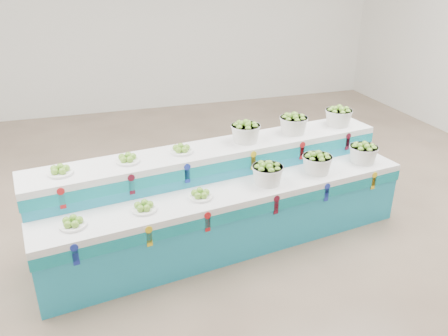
{
  "coord_description": "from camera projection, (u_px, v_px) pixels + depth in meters",
  "views": [
    {
      "loc": [
        -1.29,
        -4.4,
        2.89
      ],
      "look_at": [
        0.04,
        -0.21,
        0.87
      ],
      "focal_mm": 36.39,
      "sensor_mm": 36.0,
      "label": 1
    }
  ],
  "objects": [
    {
      "name": "display_stand",
      "position": [
        224.0,
        198.0,
        4.99
      ],
      "size": [
        4.19,
        1.61,
        1.02
      ],
      "primitive_type": null,
      "rotation": [
        0.0,
        0.0,
        0.14
      ],
      "color": "#229DC0",
      "rests_on": "ground"
    },
    {
      "name": "basket_upper_left",
      "position": [
        246.0,
        131.0,
        5.08
      ],
      "size": [
        0.38,
        0.38,
        0.24
      ],
      "primitive_type": null,
      "rotation": [
        0.0,
        0.0,
        0.14
      ],
      "color": "silver",
      "rests_on": "display_stand"
    },
    {
      "name": "plate_upper_right",
      "position": [
        181.0,
        149.0,
        4.81
      ],
      "size": [
        0.28,
        0.28,
        0.1
      ],
      "primitive_type": "cylinder",
      "rotation": [
        0.0,
        0.0,
        0.14
      ],
      "color": "white",
      "rests_on": "display_stand"
    },
    {
      "name": "plate_lower_right",
      "position": [
        200.0,
        194.0,
        4.52
      ],
      "size": [
        0.28,
        0.28,
        0.1
      ],
      "primitive_type": "cylinder",
      "rotation": [
        0.0,
        0.0,
        0.14
      ],
      "color": "white",
      "rests_on": "display_stand"
    },
    {
      "name": "basket_lower_mid",
      "position": [
        317.0,
        162.0,
        5.05
      ],
      "size": [
        0.38,
        0.38,
        0.24
      ],
      "primitive_type": null,
      "rotation": [
        0.0,
        0.0,
        0.14
      ],
      "color": "silver",
      "rests_on": "display_stand"
    },
    {
      "name": "basket_lower_left",
      "position": [
        267.0,
        173.0,
        4.8
      ],
      "size": [
        0.38,
        0.38,
        0.24
      ],
      "primitive_type": null,
      "rotation": [
        0.0,
        0.0,
        0.14
      ],
      "color": "silver",
      "rests_on": "display_stand"
    },
    {
      "name": "plate_upper_left",
      "position": [
        60.0,
        170.0,
        4.33
      ],
      "size": [
        0.28,
        0.28,
        0.1
      ],
      "primitive_type": "cylinder",
      "rotation": [
        0.0,
        0.0,
        0.14
      ],
      "color": "white",
      "rests_on": "display_stand"
    },
    {
      "name": "basket_upper_mid",
      "position": [
        293.0,
        123.0,
        5.33
      ],
      "size": [
        0.38,
        0.38,
        0.24
      ],
      "primitive_type": null,
      "rotation": [
        0.0,
        0.0,
        0.14
      ],
      "color": "silver",
      "rests_on": "display_stand"
    },
    {
      "name": "ground",
      "position": [
        216.0,
        228.0,
        5.37
      ],
      "size": [
        10.0,
        10.0,
        0.0
      ],
      "primitive_type": "plane",
      "color": "brown",
      "rests_on": "ground"
    },
    {
      "name": "basket_lower_right",
      "position": [
        363.0,
        152.0,
        5.31
      ],
      "size": [
        0.38,
        0.38,
        0.24
      ],
      "primitive_type": null,
      "rotation": [
        0.0,
        0.0,
        0.14
      ],
      "color": "silver",
      "rests_on": "display_stand"
    },
    {
      "name": "basket_upper_right",
      "position": [
        338.0,
        116.0,
        5.59
      ],
      "size": [
        0.38,
        0.38,
        0.24
      ],
      "primitive_type": null,
      "rotation": [
        0.0,
        0.0,
        0.14
      ],
      "color": "silver",
      "rests_on": "display_stand"
    },
    {
      "name": "plate_lower_mid",
      "position": [
        144.0,
        206.0,
        4.29
      ],
      "size": [
        0.28,
        0.28,
        0.1
      ],
      "primitive_type": "cylinder",
      "rotation": [
        0.0,
        0.0,
        0.14
      ],
      "color": "white",
      "rests_on": "display_stand"
    },
    {
      "name": "back_wall",
      "position": [
        142.0,
        10.0,
        8.87
      ],
      "size": [
        10.0,
        0.0,
        10.0
      ],
      "primitive_type": "plane",
      "rotation": [
        1.57,
        0.0,
        0.0
      ],
      "color": "silver",
      "rests_on": "ground"
    },
    {
      "name": "plate_upper_mid",
      "position": [
        127.0,
        158.0,
        4.58
      ],
      "size": [
        0.28,
        0.28,
        0.1
      ],
      "primitive_type": "cylinder",
      "rotation": [
        0.0,
        0.0,
        0.14
      ],
      "color": "white",
      "rests_on": "display_stand"
    },
    {
      "name": "plate_lower_left",
      "position": [
        72.0,
        222.0,
        4.04
      ],
      "size": [
        0.28,
        0.28,
        0.1
      ],
      "primitive_type": "cylinder",
      "rotation": [
        0.0,
        0.0,
        0.14
      ],
      "color": "white",
      "rests_on": "display_stand"
    }
  ]
}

